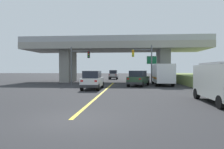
# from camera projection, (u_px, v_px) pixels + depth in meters

# --- Properties ---
(ground) EXTENTS (160.00, 160.00, 0.00)m
(ground) POSITION_uv_depth(u_px,v_px,m) (115.00, 82.00, 34.85)
(ground) COLOR #2B2B2D
(overpass_bridge) EXTENTS (30.35, 8.33, 7.43)m
(overpass_bridge) POSITION_uv_depth(u_px,v_px,m) (115.00, 52.00, 34.71)
(overpass_bridge) COLOR gray
(overpass_bridge) RESTS_ON ground
(lane_divider_stripe) EXTENTS (0.20, 23.69, 0.01)m
(lane_divider_stripe) POSITION_uv_depth(u_px,v_px,m) (104.00, 91.00, 20.43)
(lane_divider_stripe) COLOR yellow
(lane_divider_stripe) RESTS_ON ground
(suv_lead) EXTENTS (1.94, 4.46, 2.02)m
(suv_lead) POSITION_uv_depth(u_px,v_px,m) (93.00, 80.00, 21.94)
(suv_lead) COLOR silver
(suv_lead) RESTS_ON ground
(suv_crossing) EXTENTS (3.23, 4.84, 2.02)m
(suv_crossing) POSITION_uv_depth(u_px,v_px,m) (138.00, 78.00, 26.18)
(suv_crossing) COLOR #2D4C33
(suv_crossing) RESTS_ON ground
(box_truck) EXTENTS (2.33, 6.82, 2.88)m
(box_truck) POSITION_uv_depth(u_px,v_px,m) (162.00, 74.00, 27.49)
(box_truck) COLOR navy
(box_truck) RESTS_ON ground
(work_van) EXTENTS (2.08, 5.02, 2.62)m
(work_van) POSITION_uv_depth(u_px,v_px,m) (222.00, 81.00, 12.81)
(work_van) COLOR silver
(work_van) RESTS_ON ground
(sedan_oncoming) EXTENTS (1.87, 4.40, 2.02)m
(sedan_oncoming) POSITION_uv_depth(u_px,v_px,m) (113.00, 75.00, 44.96)
(sedan_oncoming) COLOR silver
(sedan_oncoming) RESTS_ON ground
(traffic_signal_nearside) EXTENTS (2.81, 0.36, 5.58)m
(traffic_signal_nearside) POSITION_uv_depth(u_px,v_px,m) (145.00, 60.00, 27.76)
(traffic_signal_nearside) COLOR #56595E
(traffic_signal_nearside) RESTS_ON ground
(traffic_signal_farside) EXTENTS (2.73, 0.36, 5.36)m
(traffic_signal_farside) POSITION_uv_depth(u_px,v_px,m) (78.00, 61.00, 28.06)
(traffic_signal_farside) COLOR #56595E
(traffic_signal_farside) RESTS_ON ground
(highway_sign) EXTENTS (1.55, 0.17, 4.42)m
(highway_sign) POSITION_uv_depth(u_px,v_px,m) (152.00, 63.00, 31.08)
(highway_sign) COLOR #56595E
(highway_sign) RESTS_ON ground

